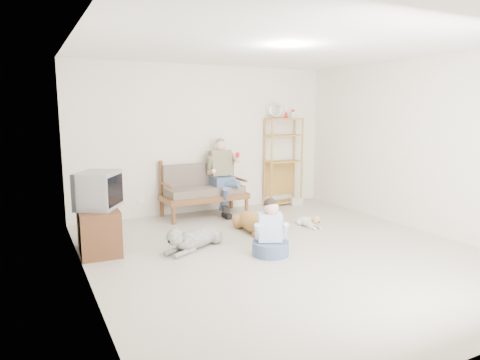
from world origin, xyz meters
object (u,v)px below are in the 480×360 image
loveseat (203,189)px  golden_retriever (257,223)px  tv_stand (98,230)px  etagere (283,160)px

loveseat → golden_retriever: 1.58m
tv_stand → golden_retriever: bearing=-3.6°
loveseat → tv_stand: bearing=-149.9°
etagere → golden_retriever: size_ratio=1.44×
loveseat → etagere: (1.78, 0.11, 0.41)m
tv_stand → loveseat: bearing=34.7°
tv_stand → golden_retriever: (2.31, -0.27, -0.13)m
loveseat → tv_stand: size_ratio=1.64×
loveseat → tv_stand: 2.39m
etagere → tv_stand: 4.09m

